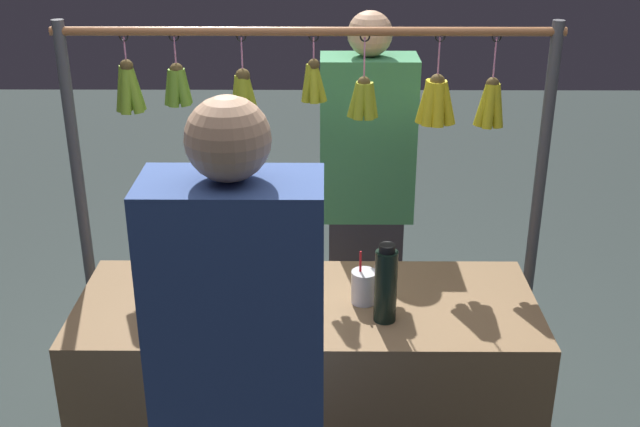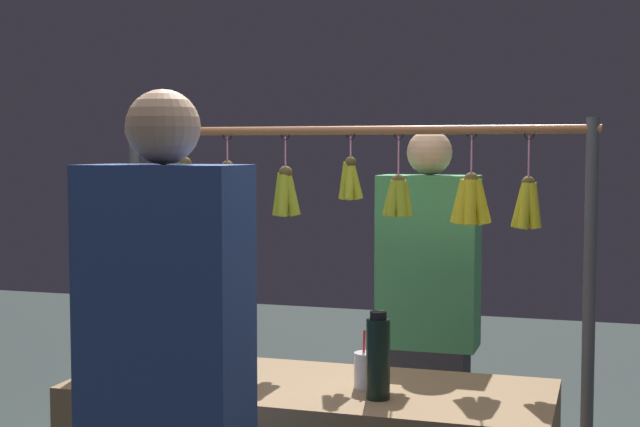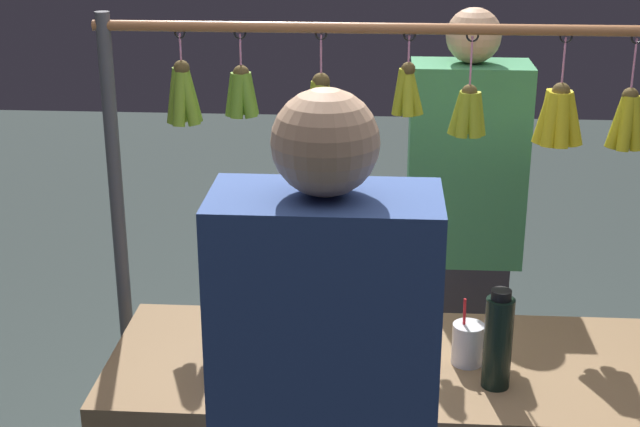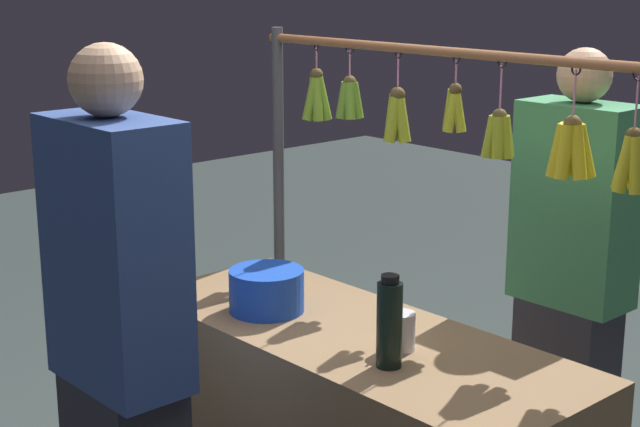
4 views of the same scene
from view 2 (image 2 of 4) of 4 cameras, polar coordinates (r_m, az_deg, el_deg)
name	(u,v)px [view 2 (image 2 of 4)]	position (r m, az deg, el deg)	size (l,w,h in m)	color
display_rack	(351,246)	(3.44, 1.93, -2.03)	(1.81, 0.15, 1.71)	#4C4C51
water_bottle	(378,357)	(2.91, 3.60, -8.82)	(0.07, 0.07, 0.27)	black
blue_bucket	(207,361)	(3.15, -6.98, -8.99)	(0.25, 0.25, 0.14)	blue
drink_cup	(368,370)	(3.06, 2.95, -9.59)	(0.09, 0.09, 0.19)	silver
vendor_person	(428,339)	(3.84, 6.66, -7.66)	(0.40, 0.22, 1.68)	#2D2D38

